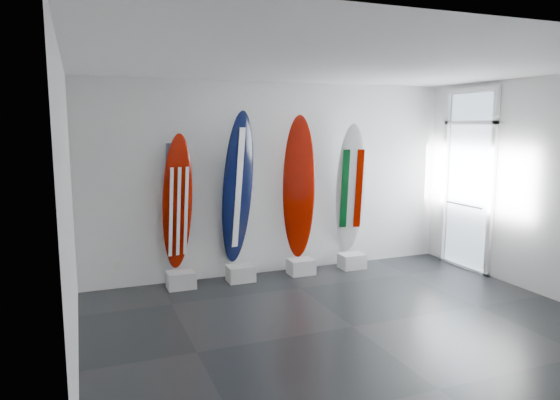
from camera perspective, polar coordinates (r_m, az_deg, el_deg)
name	(u,v)px	position (r m, az deg, el deg)	size (l,w,h in m)	color
floor	(353,327)	(6.24, 8.12, -13.79)	(6.00, 6.00, 0.00)	black
ceiling	(359,64)	(5.82, 8.75, 14.73)	(6.00, 6.00, 0.00)	white
wall_back	(276,179)	(8.09, -0.44, 2.39)	(6.00, 6.00, 0.00)	silver
wall_front	(540,251)	(3.92, 27.00, -5.06)	(6.00, 6.00, 0.00)	silver
wall_left	(69,218)	(5.08, -22.40, -1.88)	(5.00, 5.00, 0.00)	silver
wall_right	(551,188)	(7.78, 27.95, 1.16)	(5.00, 5.00, 0.00)	silver
display_block_usa	(181,280)	(7.63, -10.95, -8.73)	(0.40, 0.30, 0.24)	silver
surfboard_usa	(178,203)	(7.48, -11.33, -0.32)	(0.45, 0.08, 2.01)	#7C0A00
display_block_navy	(241,273)	(7.84, -4.40, -8.14)	(0.40, 0.30, 0.24)	silver
surfboard_navy	(238,189)	(7.67, -4.73, 1.23)	(0.53, 0.08, 2.33)	black
display_block_swiss	(301,267)	(8.17, 2.36, -7.42)	(0.40, 0.30, 0.24)	silver
surfboard_swiss	(299,188)	(8.02, 2.12, 1.38)	(0.51, 0.08, 2.26)	#7C0A00
display_block_italy	(352,261)	(8.57, 8.01, -6.74)	(0.40, 0.30, 0.24)	silver
surfboard_italy	(350,189)	(8.43, 7.84, 1.20)	(0.49, 0.08, 2.15)	silver
wall_outlet	(118,265)	(7.76, -17.63, -6.92)	(0.09, 0.02, 0.13)	silver
glass_door	(468,182)	(8.85, 20.18, 1.90)	(0.12, 1.16, 2.85)	white
balcony	(526,232)	(9.91, 25.68, -3.18)	(2.80, 2.20, 1.20)	slate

